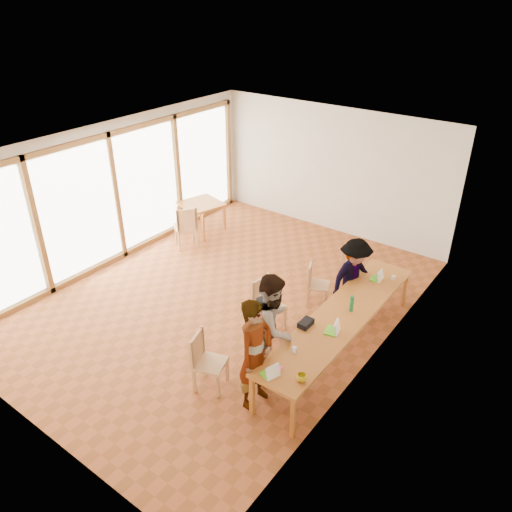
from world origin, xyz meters
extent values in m
plane|color=#9D4E26|center=(0.00, 0.00, 0.00)|extent=(8.00, 8.00, 0.00)
cube|color=beige|center=(0.00, 4.00, 1.50)|extent=(6.00, 0.10, 3.00)
cube|color=beige|center=(0.00, -4.00, 1.50)|extent=(6.00, 0.10, 3.00)
cube|color=beige|center=(3.00, 0.00, 1.50)|extent=(0.10, 8.00, 3.00)
cube|color=white|center=(-2.96, 0.00, 1.50)|extent=(0.10, 8.00, 3.00)
cube|color=white|center=(0.00, 0.00, 3.02)|extent=(6.00, 8.00, 0.04)
cube|color=#B37327|center=(2.50, -0.09, 0.72)|extent=(0.80, 4.00, 0.05)
cube|color=#B37327|center=(2.16, -2.03, 0.35)|extent=(0.06, 0.06, 0.70)
cube|color=#B37327|center=(2.16, 1.85, 0.35)|extent=(0.06, 0.06, 0.70)
cube|color=#B37327|center=(2.84, -2.03, 0.35)|extent=(0.06, 0.06, 0.70)
cube|color=#B37327|center=(2.84, 1.85, 0.35)|extent=(0.06, 0.06, 0.70)
cube|color=#B37327|center=(-2.38, 1.99, 0.72)|extent=(0.90, 0.90, 0.05)
cube|color=#B37327|center=(-2.77, 1.60, 0.35)|extent=(0.05, 0.05, 0.70)
cube|color=#B37327|center=(-2.77, 2.38, 0.35)|extent=(0.05, 0.05, 0.70)
cube|color=#B37327|center=(-1.99, 1.60, 0.35)|extent=(0.05, 0.05, 0.70)
cube|color=#B37327|center=(-1.99, 2.38, 0.35)|extent=(0.05, 0.05, 0.70)
cube|color=tan|center=(1.33, -1.96, 0.45)|extent=(0.55, 0.55, 0.04)
cube|color=tan|center=(1.14, -2.02, 0.70)|extent=(0.18, 0.43, 0.46)
cube|color=tan|center=(1.22, -0.27, 0.47)|extent=(0.50, 0.50, 0.04)
cube|color=tan|center=(1.01, -0.25, 0.73)|extent=(0.09, 0.46, 0.48)
cube|color=tan|center=(1.48, 0.97, 0.40)|extent=(0.51, 0.51, 0.04)
cube|color=tan|center=(1.32, 0.89, 0.62)|extent=(0.19, 0.37, 0.41)
cube|color=tan|center=(1.66, 1.96, 0.39)|extent=(0.49, 0.49, 0.04)
cube|color=tan|center=(1.50, 1.90, 0.61)|extent=(0.17, 0.37, 0.40)
cube|color=tan|center=(-2.15, 1.19, 0.49)|extent=(0.67, 0.67, 0.05)
cube|color=tan|center=(-1.97, 1.07, 0.76)|extent=(0.31, 0.42, 0.50)
imported|color=gray|center=(2.04, -1.79, 0.87)|extent=(0.42, 0.64, 1.74)
imported|color=gray|center=(1.88, -1.12, 0.88)|extent=(0.88, 1.01, 1.77)
imported|color=gray|center=(2.15, 1.03, 0.76)|extent=(0.86, 1.12, 1.53)
cube|color=#5AD424|center=(2.35, -1.89, 0.76)|extent=(0.23, 0.27, 0.02)
cube|color=white|center=(2.43, -1.92, 0.85)|extent=(0.13, 0.22, 0.19)
cube|color=#5AD424|center=(2.57, -0.57, 0.76)|extent=(0.23, 0.28, 0.03)
cube|color=white|center=(2.65, -0.54, 0.85)|extent=(0.12, 0.23, 0.20)
cube|color=#5AD424|center=(2.47, 1.25, 0.76)|extent=(0.16, 0.23, 0.02)
cube|color=white|center=(2.55, 1.25, 0.84)|extent=(0.07, 0.21, 0.19)
imported|color=gold|center=(2.77, -1.74, 0.80)|extent=(0.18, 0.18, 0.11)
cylinder|color=#1A6B39|center=(2.56, 0.10, 0.89)|extent=(0.07, 0.07, 0.28)
cylinder|color=silver|center=(2.38, -1.31, 0.80)|extent=(0.07, 0.07, 0.09)
cylinder|color=white|center=(2.73, 1.44, 0.78)|extent=(0.08, 0.08, 0.06)
cube|color=#EC4775|center=(2.42, -1.72, 0.76)|extent=(0.05, 0.10, 0.01)
cube|color=black|center=(2.18, -0.67, 0.80)|extent=(0.16, 0.26, 0.09)
camera|label=1|loc=(5.26, -6.14, 5.44)|focal=35.00mm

